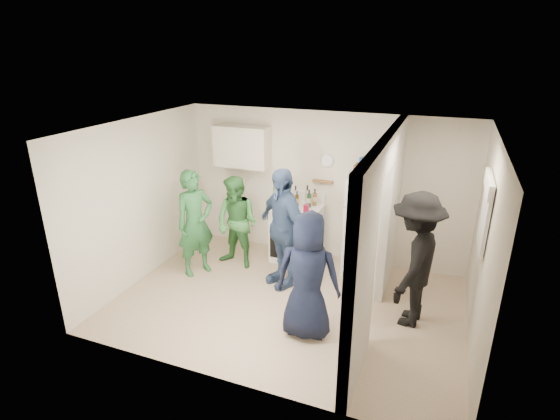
{
  "coord_description": "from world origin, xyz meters",
  "views": [
    {
      "loc": [
        1.85,
        -5.06,
        3.48
      ],
      "look_at": [
        -0.27,
        0.4,
        1.25
      ],
      "focal_mm": 28.0,
      "sensor_mm": 36.0,
      "label": 1
    }
  ],
  "objects_px": {
    "blue_bowl": "(367,162)",
    "person_nook": "(415,260)",
    "person_green_center": "(237,223)",
    "yellow_cup_stack_top": "(386,171)",
    "person_denim": "(282,228)",
    "fridge": "(368,226)",
    "person_green_left": "(195,223)",
    "stove": "(297,233)",
    "wicker_basket": "(366,170)",
    "person_navy": "(308,276)"
  },
  "relations": [
    {
      "from": "stove",
      "to": "blue_bowl",
      "type": "distance_m",
      "value": 1.73
    },
    {
      "from": "fridge",
      "to": "yellow_cup_stack_top",
      "type": "height_order",
      "value": "yellow_cup_stack_top"
    },
    {
      "from": "person_green_left",
      "to": "person_nook",
      "type": "bearing_deg",
      "value": -62.06
    },
    {
      "from": "fridge",
      "to": "person_navy",
      "type": "height_order",
      "value": "person_navy"
    },
    {
      "from": "fridge",
      "to": "person_green_center",
      "type": "distance_m",
      "value": 2.1
    },
    {
      "from": "wicker_basket",
      "to": "blue_bowl",
      "type": "bearing_deg",
      "value": 0.0
    },
    {
      "from": "person_green_center",
      "to": "person_nook",
      "type": "relative_size",
      "value": 0.85
    },
    {
      "from": "fridge",
      "to": "stove",
      "type": "bearing_deg",
      "value": 178.56
    },
    {
      "from": "fridge",
      "to": "wicker_basket",
      "type": "xyz_separation_m",
      "value": [
        -0.1,
        0.05,
        0.88
      ]
    },
    {
      "from": "person_navy",
      "to": "person_green_left",
      "type": "bearing_deg",
      "value": -28.91
    },
    {
      "from": "stove",
      "to": "yellow_cup_stack_top",
      "type": "xyz_separation_m",
      "value": [
        1.41,
        -0.13,
        1.26
      ]
    },
    {
      "from": "person_green_center",
      "to": "person_navy",
      "type": "xyz_separation_m",
      "value": [
        1.64,
        -1.34,
        0.06
      ]
    },
    {
      "from": "wicker_basket",
      "to": "blue_bowl",
      "type": "distance_m",
      "value": 0.13
    },
    {
      "from": "stove",
      "to": "wicker_basket",
      "type": "bearing_deg",
      "value": 1.05
    },
    {
      "from": "yellow_cup_stack_top",
      "to": "person_denim",
      "type": "relative_size",
      "value": 0.14
    },
    {
      "from": "person_green_left",
      "to": "person_green_center",
      "type": "relative_size",
      "value": 1.12
    },
    {
      "from": "person_green_center",
      "to": "person_nook",
      "type": "bearing_deg",
      "value": -2.13
    },
    {
      "from": "yellow_cup_stack_top",
      "to": "person_denim",
      "type": "height_order",
      "value": "yellow_cup_stack_top"
    },
    {
      "from": "yellow_cup_stack_top",
      "to": "person_green_center",
      "type": "distance_m",
      "value": 2.49
    },
    {
      "from": "yellow_cup_stack_top",
      "to": "person_green_center",
      "type": "bearing_deg",
      "value": -168.3
    },
    {
      "from": "blue_bowl",
      "to": "person_nook",
      "type": "height_order",
      "value": "blue_bowl"
    },
    {
      "from": "yellow_cup_stack_top",
      "to": "person_navy",
      "type": "relative_size",
      "value": 0.15
    },
    {
      "from": "blue_bowl",
      "to": "wicker_basket",
      "type": "bearing_deg",
      "value": 0.0
    },
    {
      "from": "person_navy",
      "to": "wicker_basket",
      "type": "bearing_deg",
      "value": -104.33
    },
    {
      "from": "yellow_cup_stack_top",
      "to": "person_nook",
      "type": "xyz_separation_m",
      "value": [
        0.58,
        -1.05,
        -0.84
      ]
    },
    {
      "from": "stove",
      "to": "person_nook",
      "type": "xyz_separation_m",
      "value": [
        2.0,
        -1.18,
        0.42
      ]
    },
    {
      "from": "person_green_left",
      "to": "person_navy",
      "type": "distance_m",
      "value": 2.33
    },
    {
      "from": "fridge",
      "to": "person_green_left",
      "type": "bearing_deg",
      "value": -158.39
    },
    {
      "from": "yellow_cup_stack_top",
      "to": "person_denim",
      "type": "distance_m",
      "value": 1.74
    },
    {
      "from": "person_green_left",
      "to": "person_navy",
      "type": "bearing_deg",
      "value": -82.3
    },
    {
      "from": "person_green_left",
      "to": "person_denim",
      "type": "xyz_separation_m",
      "value": [
        1.4,
        0.16,
        0.07
      ]
    },
    {
      "from": "person_denim",
      "to": "yellow_cup_stack_top",
      "type": "bearing_deg",
      "value": 64.9
    },
    {
      "from": "fridge",
      "to": "blue_bowl",
      "type": "xyz_separation_m",
      "value": [
        -0.1,
        0.05,
        1.01
      ]
    },
    {
      "from": "person_denim",
      "to": "blue_bowl",
      "type": "bearing_deg",
      "value": 77.03
    },
    {
      "from": "yellow_cup_stack_top",
      "to": "person_green_left",
      "type": "relative_size",
      "value": 0.15
    },
    {
      "from": "yellow_cup_stack_top",
      "to": "person_green_center",
      "type": "xyz_separation_m",
      "value": [
        -2.24,
        -0.46,
        -0.97
      ]
    },
    {
      "from": "person_green_left",
      "to": "stove",
      "type": "bearing_deg",
      "value": -21.75
    },
    {
      "from": "person_green_left",
      "to": "person_nook",
      "type": "height_order",
      "value": "person_nook"
    },
    {
      "from": "stove",
      "to": "fridge",
      "type": "xyz_separation_m",
      "value": [
        1.19,
        -0.03,
        0.33
      ]
    },
    {
      "from": "person_green_center",
      "to": "person_denim",
      "type": "height_order",
      "value": "person_denim"
    },
    {
      "from": "stove",
      "to": "blue_bowl",
      "type": "relative_size",
      "value": 4.01
    },
    {
      "from": "fridge",
      "to": "blue_bowl",
      "type": "bearing_deg",
      "value": 153.43
    },
    {
      "from": "stove",
      "to": "person_green_left",
      "type": "height_order",
      "value": "person_green_left"
    },
    {
      "from": "blue_bowl",
      "to": "person_nook",
      "type": "distance_m",
      "value": 1.76
    },
    {
      "from": "blue_bowl",
      "to": "person_denim",
      "type": "distance_m",
      "value": 1.63
    },
    {
      "from": "blue_bowl",
      "to": "person_navy",
      "type": "xyz_separation_m",
      "value": [
        -0.28,
        -1.95,
        -0.99
      ]
    },
    {
      "from": "person_green_center",
      "to": "person_denim",
      "type": "relative_size",
      "value": 0.83
    },
    {
      "from": "stove",
      "to": "wicker_basket",
      "type": "distance_m",
      "value": 1.63
    },
    {
      "from": "wicker_basket",
      "to": "person_nook",
      "type": "relative_size",
      "value": 0.19
    },
    {
      "from": "stove",
      "to": "person_green_center",
      "type": "height_order",
      "value": "person_green_center"
    }
  ]
}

